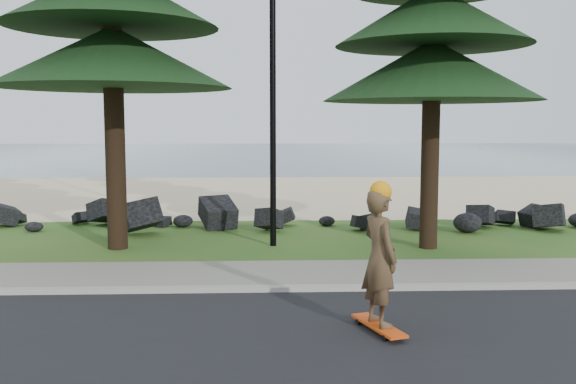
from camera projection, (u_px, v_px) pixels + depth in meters
name	position (u px, v px, depth m)	size (l,w,h in m)	color
ground	(276.00, 279.00, 11.58)	(160.00, 160.00, 0.00)	#245119
road	(285.00, 376.00, 7.11)	(160.00, 7.00, 0.02)	black
kerb	(277.00, 289.00, 10.69)	(160.00, 0.20, 0.10)	#A39F92
sidewalk	(276.00, 274.00, 11.78)	(160.00, 2.00, 0.08)	gray
beach_sand	(268.00, 193.00, 25.99)	(160.00, 15.00, 0.01)	beige
ocean	(265.00, 153.00, 62.26)	(160.00, 58.00, 0.01)	#31465E
seawall_boulders	(272.00, 229.00, 17.15)	(60.00, 2.40, 1.10)	black
lamp_post	(273.00, 64.00, 14.33)	(0.25, 0.14, 8.14)	black
skateboarder	(380.00, 258.00, 8.48)	(0.63, 1.12, 2.03)	#DB430C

